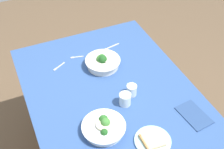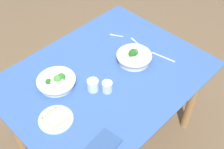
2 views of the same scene
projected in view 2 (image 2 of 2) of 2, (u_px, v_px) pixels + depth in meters
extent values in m
plane|color=brown|center=(107.00, 136.00, 2.53)|extent=(6.00, 6.00, 0.00)
cube|color=#2D4C84|center=(105.00, 75.00, 1.97)|extent=(1.38, 1.07, 0.01)
cube|color=#9E7547|center=(105.00, 77.00, 1.98)|extent=(1.34, 1.03, 0.02)
cylinder|color=#9E7547|center=(118.00, 51.00, 2.75)|extent=(0.07, 0.07, 0.75)
cylinder|color=#9E7547|center=(13.00, 123.00, 2.18)|extent=(0.07, 0.07, 0.75)
cylinder|color=#9E7547|center=(192.00, 99.00, 2.34)|extent=(0.07, 0.07, 0.75)
cylinder|color=silver|center=(134.00, 58.00, 2.04)|extent=(0.22, 0.22, 0.05)
cylinder|color=silver|center=(134.00, 55.00, 2.02)|extent=(0.25, 0.25, 0.01)
sphere|color=#3D7A33|center=(134.00, 56.00, 2.01)|extent=(0.05, 0.05, 0.05)
sphere|color=#33702D|center=(134.00, 53.00, 2.02)|extent=(0.06, 0.06, 0.06)
sphere|color=#3D7A33|center=(133.00, 53.00, 2.02)|extent=(0.06, 0.06, 0.06)
sphere|color=#1E511E|center=(133.00, 54.00, 2.01)|extent=(0.06, 0.06, 0.06)
cylinder|color=beige|center=(135.00, 55.00, 2.01)|extent=(0.07, 0.07, 0.01)
cylinder|color=white|center=(57.00, 83.00, 1.89)|extent=(0.23, 0.23, 0.04)
cylinder|color=white|center=(56.00, 80.00, 1.87)|extent=(0.26, 0.26, 0.01)
sphere|color=#1E511E|center=(48.00, 82.00, 1.85)|extent=(0.04, 0.04, 0.04)
sphere|color=#286023|center=(61.00, 77.00, 1.88)|extent=(0.05, 0.05, 0.05)
sphere|color=#3D7A33|center=(58.00, 79.00, 1.86)|extent=(0.06, 0.06, 0.06)
cylinder|color=beige|center=(56.00, 79.00, 1.86)|extent=(0.10, 0.10, 0.01)
cylinder|color=#99C6D1|center=(56.00, 119.00, 1.70)|extent=(0.21, 0.21, 0.01)
cube|color=#CCB284|center=(56.00, 118.00, 1.69)|extent=(0.12, 0.12, 0.02)
cube|color=#9E703D|center=(50.00, 113.00, 1.72)|extent=(0.12, 0.01, 0.02)
cylinder|color=silver|center=(93.00, 85.00, 1.85)|extent=(0.07, 0.07, 0.08)
cylinder|color=silver|center=(107.00, 87.00, 1.84)|extent=(0.07, 0.07, 0.08)
cube|color=#B7B7BC|center=(118.00, 36.00, 2.26)|extent=(0.04, 0.07, 0.00)
cube|color=#B7B7BC|center=(112.00, 35.00, 2.27)|extent=(0.02, 0.03, 0.00)
cube|color=#B7B7BC|center=(136.00, 42.00, 2.20)|extent=(0.02, 0.07, 0.00)
cube|color=#B7B7BC|center=(133.00, 39.00, 2.23)|extent=(0.02, 0.03, 0.00)
cube|color=#B7B7BC|center=(163.00, 57.00, 2.09)|extent=(0.04, 0.18, 0.00)
cube|color=navy|center=(102.00, 147.00, 1.58)|extent=(0.23, 0.16, 0.01)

